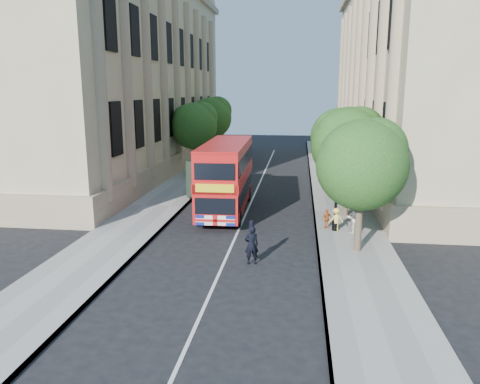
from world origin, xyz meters
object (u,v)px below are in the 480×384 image
(double_decker_bus, at_px, (226,175))
(box_van, at_px, (213,173))
(woman_pedestrian, at_px, (354,218))
(lamp_post, at_px, (337,185))
(police_constable, at_px, (252,245))

(double_decker_bus, bearing_deg, box_van, 108.12)
(double_decker_bus, distance_m, woman_pedestrian, 8.21)
(lamp_post, distance_m, double_decker_bus, 7.13)
(box_van, bearing_deg, lamp_post, -42.25)
(box_van, xyz_separation_m, woman_pedestrian, (8.81, -8.61, -0.62))
(box_van, relative_size, woman_pedestrian, 3.49)
(double_decker_bus, height_order, woman_pedestrian, double_decker_bus)
(lamp_post, bearing_deg, police_constable, -127.41)
(lamp_post, distance_m, box_van, 11.46)
(double_decker_bus, bearing_deg, police_constable, -75.60)
(double_decker_bus, xyz_separation_m, police_constable, (2.40, -8.48, -1.45))
(lamp_post, xyz_separation_m, box_van, (-7.91, 8.24, -0.96))
(box_van, bearing_deg, double_decker_bus, -66.57)
(police_constable, xyz_separation_m, woman_pedestrian, (4.72, 4.63, 0.10))
(double_decker_bus, height_order, police_constable, double_decker_bus)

